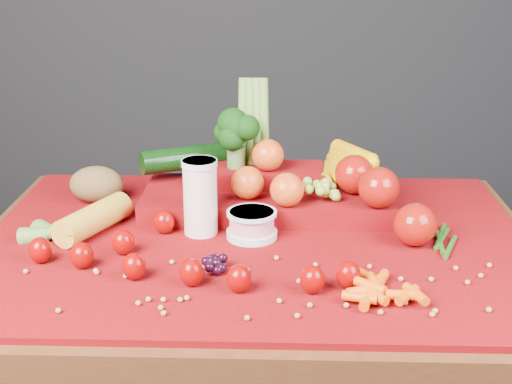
{
  "coord_description": "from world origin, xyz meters",
  "views": [
    {
      "loc": [
        0.04,
        -1.26,
        1.31
      ],
      "look_at": [
        0.0,
        0.02,
        0.85
      ],
      "focal_mm": 50.0,
      "sensor_mm": 36.0,
      "label": 1
    }
  ],
  "objects_px": {
    "produce_mound": "(281,184)",
    "milk_glass": "(200,194)",
    "yogurt_bowl": "(252,223)",
    "table": "(256,288)"
  },
  "relations": [
    {
      "from": "milk_glass",
      "to": "produce_mound",
      "type": "xyz_separation_m",
      "value": [
        0.16,
        0.13,
        -0.02
      ]
    },
    {
      "from": "milk_glass",
      "to": "yogurt_bowl",
      "type": "distance_m",
      "value": 0.11
    },
    {
      "from": "table",
      "to": "yogurt_bowl",
      "type": "distance_m",
      "value": 0.14
    },
    {
      "from": "table",
      "to": "produce_mound",
      "type": "xyz_separation_m",
      "value": [
        0.05,
        0.15,
        0.17
      ]
    },
    {
      "from": "table",
      "to": "milk_glass",
      "type": "xyz_separation_m",
      "value": [
        -0.11,
        0.02,
        0.19
      ]
    },
    {
      "from": "yogurt_bowl",
      "to": "produce_mound",
      "type": "bearing_deg",
      "value": 69.26
    },
    {
      "from": "milk_glass",
      "to": "produce_mound",
      "type": "bearing_deg",
      "value": 39.5
    },
    {
      "from": "produce_mound",
      "to": "milk_glass",
      "type": "bearing_deg",
      "value": -140.5
    },
    {
      "from": "table",
      "to": "milk_glass",
      "type": "relative_size",
      "value": 7.36
    },
    {
      "from": "milk_glass",
      "to": "produce_mound",
      "type": "height_order",
      "value": "produce_mound"
    }
  ]
}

